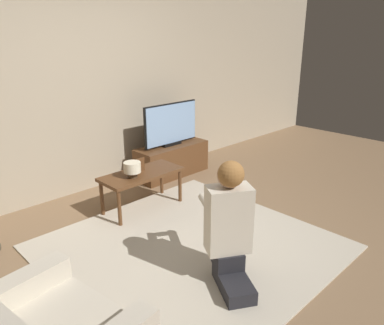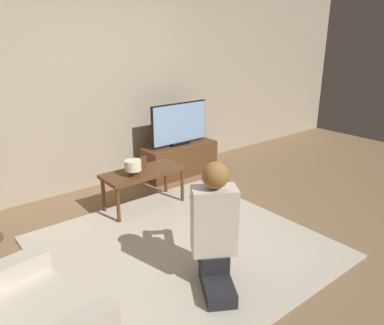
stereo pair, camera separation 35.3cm
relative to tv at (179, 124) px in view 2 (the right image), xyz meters
name	(u,v)px [view 2 (the right image)]	position (x,y,z in m)	size (l,w,h in m)	color
ground_plane	(183,247)	(-1.13, -1.54, -0.72)	(10.00, 10.00, 0.00)	#896B4C
wall_back	(84,85)	(-1.13, 0.39, 0.58)	(10.00, 0.06, 2.60)	tan
rug	(183,246)	(-1.13, -1.54, -0.72)	(2.36, 2.31, 0.02)	beige
tv_stand	(180,160)	(0.00, 0.00, -0.51)	(1.05, 0.39, 0.43)	brown
tv	(179,124)	(0.00, 0.00, 0.00)	(0.89, 0.08, 0.58)	black
coffee_table	(143,175)	(-0.95, -0.58, -0.34)	(0.91, 0.41, 0.44)	brown
person_kneeling	(214,224)	(-1.24, -2.08, -0.21)	(0.61, 0.80, 1.00)	#232328
picture_frame	(142,163)	(-0.93, -0.54, -0.21)	(0.11, 0.01, 0.15)	brown
table_lamp	(133,166)	(-1.10, -0.63, -0.18)	(0.18, 0.18, 0.17)	#4C3823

